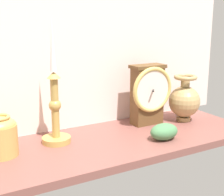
{
  "coord_description": "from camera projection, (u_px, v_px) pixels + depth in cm",
  "views": [
    {
      "loc": [
        -49.87,
        -88.5,
        38.8
      ],
      "look_at": [
        0.07,
        0.0,
        14.0
      ],
      "focal_mm": 52.66,
      "sensor_mm": 36.0,
      "label": 1
    }
  ],
  "objects": [
    {
      "name": "mantel_clock",
      "position": [
        148.0,
        93.0,
        1.21
      ],
      "size": [
        16.68,
        9.29,
        22.32
      ],
      "color": "brown",
      "rests_on": "ground_plane"
    },
    {
      "name": "candlestick_tall_left",
      "position": [
        55.0,
        107.0,
        1.03
      ],
      "size": [
        9.23,
        9.23,
        39.69
      ],
      "color": "tan",
      "rests_on": "ground_plane"
    },
    {
      "name": "ivy_sprig",
      "position": [
        164.0,
        132.0,
        1.07
      ],
      "size": [
        9.85,
        6.9,
        5.4
      ],
      "color": "#487C4C",
      "rests_on": "ground_plane"
    },
    {
      "name": "brass_vase_jar",
      "position": [
        0.0,
        135.0,
        0.94
      ],
      "size": [
        9.67,
        9.67,
        12.03
      ],
      "color": "tan",
      "rests_on": "ground_plane"
    },
    {
      "name": "brass_vase_bulbous",
      "position": [
        184.0,
        100.0,
        1.26
      ],
      "size": [
        11.99,
        11.99,
        17.86
      ],
      "color": "tan",
      "rests_on": "ground_plane"
    },
    {
      "name": "ground_plane",
      "position": [
        112.0,
        143.0,
        1.08
      ],
      "size": [
        100.0,
        36.0,
        2.4
      ],
      "primitive_type": "cube",
      "color": "brown"
    },
    {
      "name": "back_wall",
      "position": [
        86.0,
        36.0,
        1.16
      ],
      "size": [
        120.0,
        2.0,
        65.0
      ],
      "primitive_type": "cube",
      "color": "silver",
      "rests_on": "ground_plane"
    }
  ]
}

